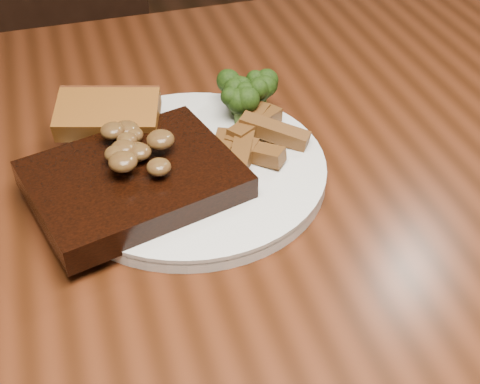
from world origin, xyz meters
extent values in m
cube|color=#441D0D|center=(0.00, 0.00, 0.73)|extent=(1.60, 0.90, 0.04)
cube|color=black|center=(-0.25, 0.74, 0.44)|extent=(0.53, 0.53, 0.04)
cylinder|color=black|center=(-0.13, 0.95, 0.21)|extent=(0.04, 0.04, 0.42)
cylinder|color=black|center=(-0.03, 0.62, 0.21)|extent=(0.04, 0.04, 0.42)
cube|color=black|center=(-0.19, 0.55, 0.69)|extent=(0.42, 0.15, 0.45)
cylinder|color=silver|center=(-0.03, 0.07, 0.76)|extent=(0.31, 0.31, 0.01)
cube|color=black|center=(-0.10, 0.04, 0.78)|extent=(0.22, 0.19, 0.03)
cube|color=#C0B594|center=(-0.10, -0.02, 0.77)|extent=(0.14, 0.05, 0.02)
cube|color=brown|center=(-0.10, 0.14, 0.77)|extent=(0.12, 0.08, 0.02)
camera|label=1|loc=(-0.14, -0.45, 1.17)|focal=50.00mm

